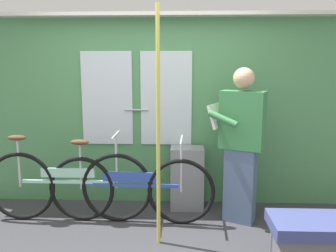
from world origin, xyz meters
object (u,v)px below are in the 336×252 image
Objects in this scene: passenger_reading_newspaper at (241,142)px; bench_seat_corner at (313,243)px; handrail_pole at (158,129)px; bicycle_leaning_behind at (130,188)px; trash_bin_by_wall at (187,178)px; bicycle_near_door at (68,185)px.

passenger_reading_newspaper reaches higher than bench_seat_corner.
passenger_reading_newspaper is 2.36× the size of bench_seat_corner.
handrail_pole reaches higher than passenger_reading_newspaper.
bicycle_leaning_behind is 2.55× the size of bench_seat_corner.
bicycle_leaning_behind is at bearing 127.36° from handrail_pole.
passenger_reading_newspaper reaches higher than bicycle_leaning_behind.
bench_seat_corner is at bearing -51.56° from trash_bin_by_wall.
bicycle_near_door is at bearing 155.80° from handrail_pole.
bench_seat_corner is (2.30, -0.87, -0.16)m from bicycle_near_door.
handrail_pole is at bearing -107.99° from trash_bin_by_wall.
bicycle_near_door is at bearing -179.06° from bicycle_leaning_behind.
trash_bin_by_wall is at bearing 72.01° from handrail_pole.
trash_bin_by_wall is 1.04× the size of bench_seat_corner.
passenger_reading_newspaper is (1.84, 0.07, 0.47)m from bicycle_near_door.
bicycle_leaning_behind is 0.91m from handrail_pole.
passenger_reading_newspaper is 0.82m from trash_bin_by_wall.
trash_bin_by_wall is 1.17m from handrail_pole.
bicycle_near_door is 2.47m from bench_seat_corner.
handrail_pole is (-0.83, -0.52, 0.23)m from passenger_reading_newspaper.
bicycle_near_door reaches higher than trash_bin_by_wall.
bench_seat_corner is at bearing -17.97° from handrail_pole.
handrail_pole is at bearing -50.33° from bicycle_leaning_behind.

